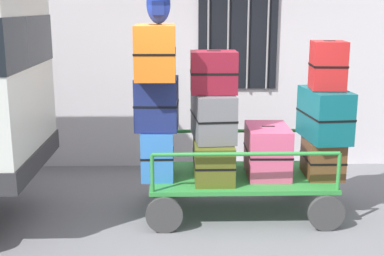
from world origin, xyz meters
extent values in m
plane|color=slate|center=(0.00, 0.00, 0.00)|extent=(40.00, 40.00, 0.00)
cube|color=silver|center=(0.00, 2.50, 2.50)|extent=(12.00, 0.30, 5.00)
cube|color=black|center=(0.41, 2.33, 2.00)|extent=(1.20, 0.04, 1.50)
cylinder|color=gray|center=(-0.04, 2.29, 2.00)|extent=(0.03, 0.03, 1.50)
cylinder|color=gray|center=(0.26, 2.29, 2.00)|extent=(0.03, 0.03, 1.50)
cylinder|color=gray|center=(0.56, 2.29, 2.00)|extent=(0.03, 0.03, 1.50)
cylinder|color=gray|center=(0.86, 2.29, 2.00)|extent=(0.03, 0.03, 1.50)
cube|color=#2D8438|center=(0.25, 0.44, 0.44)|extent=(2.17, 1.17, 0.05)
cylinder|color=#383838|center=(1.17, -0.16, 0.21)|extent=(0.42, 0.06, 0.42)
cylinder|color=#383838|center=(1.17, 1.05, 0.21)|extent=(0.42, 0.06, 0.42)
cylinder|color=#383838|center=(-0.67, -0.16, 0.21)|extent=(0.42, 0.06, 0.42)
cylinder|color=#383838|center=(-0.67, 1.05, 0.21)|extent=(0.42, 0.06, 0.42)
cylinder|color=#2D8438|center=(1.29, -0.10, 0.68)|extent=(0.04, 0.04, 0.43)
cylinder|color=#2D8438|center=(1.29, 0.99, 0.68)|extent=(0.04, 0.04, 0.43)
cylinder|color=#2D8438|center=(-0.80, -0.10, 0.68)|extent=(0.04, 0.04, 0.43)
cylinder|color=#2D8438|center=(-0.80, 0.99, 0.68)|extent=(0.04, 0.04, 0.43)
cylinder|color=#2D8438|center=(0.25, -0.10, 0.90)|extent=(2.09, 0.04, 0.04)
cylinder|color=#2D8438|center=(0.25, 0.99, 0.90)|extent=(2.09, 0.04, 0.04)
cube|color=#3372C6|center=(-0.76, 0.42, 0.76)|extent=(0.38, 0.53, 0.59)
cube|color=black|center=(-0.76, 0.42, 0.76)|extent=(0.39, 0.54, 0.02)
cube|color=black|center=(-0.76, 0.42, 1.05)|extent=(0.13, 0.03, 0.02)
cube|color=navy|center=(-0.76, 0.44, 1.37)|extent=(0.52, 0.51, 0.62)
cube|color=black|center=(-0.76, 0.44, 1.37)|extent=(0.53, 0.52, 0.02)
cube|color=black|center=(-0.76, 0.44, 1.67)|extent=(0.16, 0.04, 0.02)
cube|color=orange|center=(-0.76, 0.43, 1.99)|extent=(0.45, 0.95, 0.60)
cube|color=black|center=(-0.76, 0.43, 1.99)|extent=(0.46, 0.96, 0.02)
cube|color=black|center=(-0.76, 0.43, 2.28)|extent=(0.16, 0.03, 0.02)
cube|color=#4C5119|center=(-0.09, 0.41, 0.70)|extent=(0.46, 0.90, 0.45)
cube|color=black|center=(-0.09, 0.41, 0.70)|extent=(0.47, 0.91, 0.02)
cube|color=black|center=(-0.09, 0.41, 0.92)|extent=(0.16, 0.03, 0.02)
cube|color=slate|center=(-0.09, 0.48, 1.21)|extent=(0.52, 0.83, 0.56)
cube|color=black|center=(-0.09, 0.48, 1.21)|extent=(0.53, 0.84, 0.02)
cube|color=black|center=(-0.09, 0.48, 1.48)|extent=(0.16, 0.04, 0.02)
cube|color=maroon|center=(-0.09, 0.44, 1.74)|extent=(0.54, 0.41, 0.49)
cube|color=black|center=(-0.09, 0.44, 1.74)|extent=(0.55, 0.42, 0.02)
cube|color=black|center=(-0.09, 0.44, 1.98)|extent=(0.16, 0.03, 0.02)
cube|color=#CC4C72|center=(0.58, 0.47, 0.77)|extent=(0.52, 0.75, 0.61)
cube|color=black|center=(0.58, 0.47, 0.77)|extent=(0.53, 0.76, 0.02)
cube|color=black|center=(0.58, 0.47, 1.07)|extent=(0.16, 0.03, 0.02)
cube|color=brown|center=(1.25, 0.41, 0.69)|extent=(0.43, 0.58, 0.45)
cube|color=black|center=(1.25, 0.41, 0.69)|extent=(0.44, 0.59, 0.02)
cube|color=black|center=(1.25, 0.41, 0.91)|extent=(0.15, 0.03, 0.02)
cube|color=#0F5960|center=(1.25, 0.44, 1.23)|extent=(0.51, 0.83, 0.60)
cube|color=black|center=(1.25, 0.44, 1.23)|extent=(0.52, 0.84, 0.02)
cube|color=black|center=(1.25, 0.44, 1.52)|extent=(0.16, 0.04, 0.02)
cube|color=#B21E1E|center=(1.25, 0.43, 1.82)|extent=(0.41, 0.44, 0.56)
cube|color=black|center=(1.25, 0.43, 1.82)|extent=(0.43, 0.45, 0.02)
cube|color=black|center=(1.25, 0.43, 2.09)|extent=(0.14, 0.04, 0.02)
ellipsoid|color=navy|center=(-0.72, 0.42, 2.51)|extent=(0.27, 0.19, 0.44)
cube|color=navy|center=(-0.72, 0.33, 2.47)|extent=(0.14, 0.06, 0.15)
camera|label=1|loc=(-0.51, -5.54, 2.49)|focal=48.11mm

